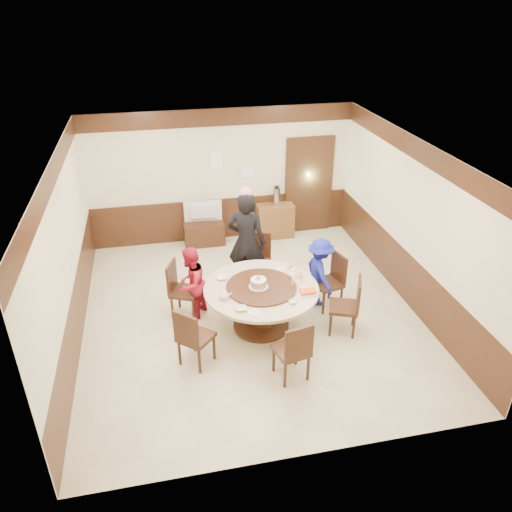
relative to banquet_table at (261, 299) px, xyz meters
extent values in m
plane|color=beige|center=(-0.09, 0.41, -0.53)|extent=(6.00, 6.00, 0.00)
plane|color=white|center=(-0.09, 0.41, 2.27)|extent=(6.00, 6.00, 0.00)
cube|color=beige|center=(-0.09, 3.41, 0.87)|extent=(5.50, 0.04, 2.80)
cube|color=beige|center=(-0.09, -2.59, 0.87)|extent=(5.50, 0.04, 2.80)
cube|color=beige|center=(-2.84, 0.41, 0.87)|extent=(0.04, 6.00, 2.80)
cube|color=beige|center=(2.66, 0.41, 0.87)|extent=(0.04, 6.00, 2.80)
cube|color=#361D10|center=(-0.09, 0.41, -0.08)|extent=(5.50, 6.00, 0.90)
cube|color=#361D10|center=(-0.09, 0.41, 2.09)|extent=(5.50, 6.00, 0.35)
cube|color=#361D10|center=(1.81, 3.36, 0.52)|extent=(1.05, 0.08, 2.18)
cube|color=#90DF9C|center=(1.81, 3.38, 0.52)|extent=(0.88, 0.02, 2.05)
cylinder|color=#361D10|center=(0.00, 0.00, -0.50)|extent=(0.90, 0.90, 0.06)
cylinder|color=#361D10|center=(0.00, 0.00, -0.18)|extent=(0.36, 0.36, 0.65)
cylinder|color=#CBAE93|center=(0.00, 0.00, 0.19)|extent=(1.81, 1.81, 0.05)
cylinder|color=#361D10|center=(0.00, 0.00, 0.23)|extent=(1.10, 1.10, 0.03)
cube|color=#361D10|center=(1.23, 0.35, -0.08)|extent=(0.54, 0.54, 0.06)
cube|color=#361D10|center=(1.43, 0.40, 0.19)|extent=(0.14, 0.42, 0.50)
cube|color=#361D10|center=(1.23, 0.35, -0.32)|extent=(0.36, 0.36, 0.42)
cube|color=#361D10|center=(0.23, 1.29, -0.08)|extent=(0.57, 0.57, 0.06)
cube|color=#361D10|center=(0.30, 1.49, 0.19)|extent=(0.41, 0.19, 0.50)
cube|color=#361D10|center=(0.23, 1.29, -0.32)|extent=(0.36, 0.36, 0.42)
cube|color=#361D10|center=(-1.16, 0.61, -0.08)|extent=(0.57, 0.57, 0.06)
cube|color=#361D10|center=(-1.35, 0.69, 0.19)|extent=(0.20, 0.40, 0.50)
cube|color=#361D10|center=(-1.16, 0.61, -0.32)|extent=(0.36, 0.36, 0.42)
cube|color=#361D10|center=(-1.11, -0.64, -0.08)|extent=(0.62, 0.62, 0.06)
cube|color=#361D10|center=(-1.25, -0.80, 0.19)|extent=(0.33, 0.32, 0.50)
cube|color=#361D10|center=(-1.11, -0.64, -0.32)|extent=(0.36, 0.36, 0.42)
cube|color=#361D10|center=(0.16, -1.21, -0.08)|extent=(0.52, 0.52, 0.06)
cube|color=#361D10|center=(0.20, -1.42, 0.19)|extent=(0.42, 0.12, 0.50)
cube|color=#361D10|center=(0.16, -1.21, -0.32)|extent=(0.36, 0.36, 0.42)
cube|color=#361D10|center=(1.25, -0.37, -0.08)|extent=(0.57, 0.57, 0.06)
cube|color=#361D10|center=(1.44, -0.45, 0.19)|extent=(0.19, 0.40, 0.50)
cube|color=#361D10|center=(1.25, -0.37, -0.32)|extent=(0.36, 0.36, 0.42)
imported|color=black|center=(0.01, 1.22, 0.41)|extent=(0.81, 0.69, 1.88)
imported|color=#AE172D|center=(-1.06, 0.54, 0.10)|extent=(0.74, 0.78, 1.27)
imported|color=#181E9A|center=(1.13, 0.48, 0.08)|extent=(0.55, 0.84, 1.23)
cylinder|color=white|center=(-0.05, -0.02, 0.25)|extent=(0.30, 0.30, 0.01)
cylinder|color=tan|center=(-0.05, -0.02, 0.31)|extent=(0.24, 0.24, 0.11)
cylinder|color=white|center=(-0.05, -0.02, 0.38)|extent=(0.25, 0.25, 0.01)
sphere|color=pink|center=(-0.05, -0.02, 0.42)|extent=(0.07, 0.07, 0.07)
ellipsoid|color=white|center=(-0.62, -0.20, 0.28)|extent=(0.17, 0.15, 0.13)
ellipsoid|color=white|center=(0.55, 0.20, 0.28)|extent=(0.17, 0.15, 0.13)
imported|color=white|center=(-0.56, 0.39, 0.24)|extent=(0.17, 0.17, 0.04)
imported|color=white|center=(0.37, -0.51, 0.24)|extent=(0.13, 0.13, 0.04)
imported|color=white|center=(-0.42, -0.53, 0.24)|extent=(0.16, 0.16, 0.04)
imported|color=white|center=(0.63, -0.17, 0.24)|extent=(0.14, 0.14, 0.04)
cylinder|color=white|center=(-0.25, -0.65, 0.22)|extent=(0.18, 0.18, 0.01)
cylinder|color=white|center=(0.45, 0.50, 0.22)|extent=(0.18, 0.18, 0.01)
cube|color=white|center=(0.66, -0.32, 0.23)|extent=(0.30, 0.20, 0.02)
cube|color=#E54C1A|center=(0.66, -0.32, 0.26)|extent=(0.24, 0.15, 0.04)
cylinder|color=white|center=(0.50, -0.06, 0.30)|extent=(0.06, 0.06, 0.16)
cylinder|color=white|center=(0.67, 0.09, 0.30)|extent=(0.06, 0.06, 0.16)
cylinder|color=white|center=(0.59, 0.42, 0.30)|extent=(0.06, 0.06, 0.16)
cube|color=#361D10|center=(-0.54, 3.16, -0.28)|extent=(0.85, 0.45, 0.50)
imported|color=gray|center=(-0.54, 3.16, 0.20)|extent=(0.80, 0.16, 0.46)
cube|color=brown|center=(1.02, 3.19, -0.16)|extent=(0.80, 0.40, 0.75)
cylinder|color=silver|center=(1.04, 3.19, 0.41)|extent=(0.15, 0.15, 0.38)
cube|color=white|center=(-0.19, 3.37, 1.22)|extent=(0.25, 0.00, 0.35)
cube|color=white|center=(0.46, 3.37, 0.92)|extent=(0.30, 0.00, 0.22)
camera|label=1|loc=(-1.46, -6.44, 4.39)|focal=35.00mm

